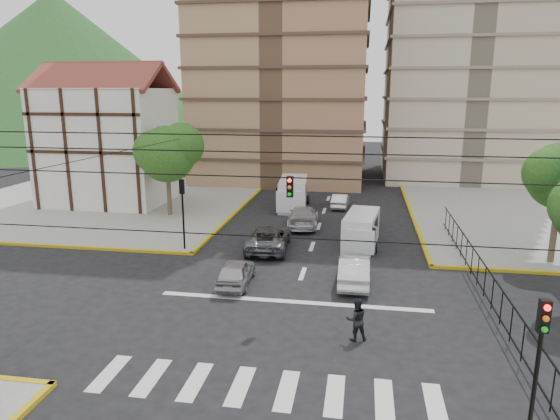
% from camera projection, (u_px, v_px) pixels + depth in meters
% --- Properties ---
extents(ground, '(160.00, 160.00, 0.00)m').
position_uv_depth(ground, '(289.00, 312.00, 22.59)').
color(ground, black).
rests_on(ground, ground).
extents(sidewalk_nw, '(26.00, 26.00, 0.15)m').
position_uv_depth(sidewalk_nw, '(103.00, 201.00, 44.95)').
color(sidewalk_nw, gray).
rests_on(sidewalk_nw, ground).
extents(crosswalk_stripes, '(12.00, 2.40, 0.01)m').
position_uv_depth(crosswalk_stripes, '(263.00, 388.00, 16.83)').
color(crosswalk_stripes, silver).
rests_on(crosswalk_stripes, ground).
extents(stop_line, '(13.00, 0.40, 0.01)m').
position_uv_depth(stop_line, '(293.00, 302.00, 23.74)').
color(stop_line, silver).
rests_on(stop_line, ground).
extents(tudor_building, '(10.80, 8.05, 12.23)m').
position_uv_depth(tudor_building, '(108.00, 144.00, 43.58)').
color(tudor_building, silver).
rests_on(tudor_building, ground).
extents(distant_hill, '(70.00, 70.00, 28.00)m').
position_uv_depth(distant_hill, '(59.00, 68.00, 95.27)').
color(distant_hill, '#29541C').
rests_on(distant_hill, ground).
extents(park_fence, '(0.10, 22.50, 1.66)m').
position_uv_depth(park_fence, '(476.00, 287.00, 25.47)').
color(park_fence, black).
rests_on(park_fence, ground).
extents(tree_tudor, '(5.39, 4.40, 7.43)m').
position_uv_depth(tree_tudor, '(168.00, 151.00, 38.64)').
color(tree_tudor, '#473828').
rests_on(tree_tudor, ground).
extents(traffic_light_se, '(0.28, 0.22, 4.40)m').
position_uv_depth(traffic_light_se, '(539.00, 351.00, 13.13)').
color(traffic_light_se, black).
rests_on(traffic_light_se, ground).
extents(traffic_light_nw, '(0.28, 0.22, 4.40)m').
position_uv_depth(traffic_light_nw, '(183.00, 202.00, 30.59)').
color(traffic_light_nw, black).
rests_on(traffic_light_nw, ground).
extents(traffic_light_hanging, '(18.00, 9.12, 0.92)m').
position_uv_depth(traffic_light_hanging, '(282.00, 194.00, 19.26)').
color(traffic_light_hanging, black).
rests_on(traffic_light_hanging, ground).
extents(van_right_lane, '(2.43, 4.93, 2.13)m').
position_uv_depth(van_right_lane, '(361.00, 231.00, 31.97)').
color(van_right_lane, silver).
rests_on(van_right_lane, ground).
extents(van_left_lane, '(2.65, 5.78, 2.53)m').
position_uv_depth(van_left_lane, '(293.00, 194.00, 42.27)').
color(van_left_lane, silver).
rests_on(van_left_lane, ground).
extents(car_silver_front_left, '(1.74, 3.99, 1.34)m').
position_uv_depth(car_silver_front_left, '(236.00, 272.00, 25.73)').
color(car_silver_front_left, '#A6A6AA').
rests_on(car_silver_front_left, ground).
extents(car_white_front_right, '(1.58, 4.46, 1.47)m').
position_uv_depth(car_white_front_right, '(354.00, 270.00, 25.87)').
color(car_white_front_right, silver).
rests_on(car_white_front_right, ground).
extents(car_grey_mid_left, '(2.80, 5.53, 1.50)m').
position_uv_depth(car_grey_mid_left, '(269.00, 238.00, 31.47)').
color(car_grey_mid_left, '#56595D').
rests_on(car_grey_mid_left, ground).
extents(car_silver_rear_left, '(2.49, 5.36, 1.52)m').
position_uv_depth(car_silver_rear_left, '(303.00, 216.00, 36.80)').
color(car_silver_rear_left, silver).
rests_on(car_silver_rear_left, ground).
extents(car_darkgrey_mid_right, '(2.08, 4.17, 1.37)m').
position_uv_depth(car_darkgrey_mid_right, '(362.00, 217.00, 36.93)').
color(car_darkgrey_mid_right, '#272729').
rests_on(car_darkgrey_mid_right, ground).
extents(car_white_rear_right, '(1.47, 3.76, 1.22)m').
position_uv_depth(car_white_rear_right, '(340.00, 201.00, 42.78)').
color(car_white_rear_right, silver).
rests_on(car_white_rear_right, ground).
extents(pedestrian_crosswalk, '(1.02, 0.90, 1.78)m').
position_uv_depth(pedestrian_crosswalk, '(356.00, 319.00, 19.91)').
color(pedestrian_crosswalk, black).
rests_on(pedestrian_crosswalk, ground).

